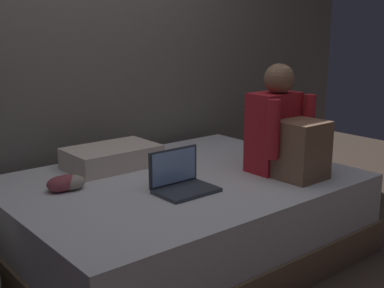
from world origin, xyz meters
TOP-DOWN VIEW (x-y plane):
  - ground_plane at (0.00, 0.00)m, footprint 8.00×8.00m
  - wall_back at (0.00, 1.20)m, footprint 5.60×0.10m
  - bed at (0.20, 0.30)m, footprint 2.00×1.50m
  - person_sitting at (0.73, -0.03)m, footprint 0.39×0.44m
  - laptop at (0.06, 0.11)m, footprint 0.32×0.23m
  - pillow at (0.02, 0.75)m, footprint 0.56×0.36m
  - clothes_pile at (-0.41, 0.51)m, footprint 0.21×0.14m

SIDE VIEW (x-z plane):
  - ground_plane at x=0.00m, z-range 0.00..0.00m
  - bed at x=0.20m, z-range 0.00..0.49m
  - clothes_pile at x=-0.41m, z-range 0.49..0.58m
  - laptop at x=0.06m, z-range 0.44..0.66m
  - pillow at x=0.02m, z-range 0.49..0.62m
  - person_sitting at x=0.73m, z-range 0.42..1.07m
  - wall_back at x=0.00m, z-range 0.00..2.70m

